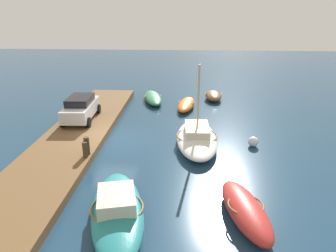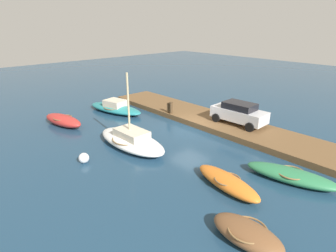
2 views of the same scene
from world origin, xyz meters
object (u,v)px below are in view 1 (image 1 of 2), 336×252
sailboat_white (197,137)px  rowboat_orange (186,104)px  motorboat_teal (117,210)px  dinghy_brown (213,96)px  mooring_post_mid_west (85,150)px  rowboat_red (245,210)px  marker_buoy (253,142)px  mooring_post_west (87,146)px  parked_car (81,108)px  rowboat_green (153,98)px

sailboat_white → rowboat_orange: bearing=-176.7°
rowboat_orange → sailboat_white: size_ratio=0.69×
rowboat_orange → sailboat_white: bearing=13.8°
motorboat_teal → dinghy_brown: (-16.28, 4.83, -0.04)m
rowboat_orange → motorboat_teal: (13.74, -2.53, 0.08)m
mooring_post_mid_west → motorboat_teal: bearing=30.8°
dinghy_brown → mooring_post_mid_west: bearing=-32.8°
rowboat_red → dinghy_brown: 16.03m
marker_buoy → mooring_post_west: bearing=-75.0°
dinghy_brown → mooring_post_west: bearing=-33.5°
parked_car → mooring_post_west: bearing=18.4°
sailboat_white → mooring_post_mid_west: bearing=-66.0°
rowboat_green → parked_car: size_ratio=1.13×
motorboat_teal → parked_car: bearing=-168.2°
dinghy_brown → parked_car: parked_car is taller
rowboat_orange → rowboat_green: size_ratio=0.86×
rowboat_red → mooring_post_mid_west: mooring_post_mid_west is taller
sailboat_white → marker_buoy: (0.02, 3.21, -0.18)m
rowboat_red → mooring_post_west: 8.37m
rowboat_orange → motorboat_teal: 13.97m
sailboat_white → dinghy_brown: (-9.42, 1.69, -0.11)m
rowboat_green → mooring_post_mid_west: 11.54m
mooring_post_mid_west → parked_car: size_ratio=0.20×
marker_buoy → motorboat_teal: bearing=-42.9°
dinghy_brown → mooring_post_west: mooring_post_west is taller
marker_buoy → rowboat_green: bearing=-142.5°
rowboat_red → parked_car: 13.09m
parked_car → mooring_post_mid_west: bearing=17.3°
rowboat_red → motorboat_teal: size_ratio=0.70×
dinghy_brown → mooring_post_mid_west: mooring_post_mid_west is taller
rowboat_orange → dinghy_brown: 3.43m
mooring_post_west → rowboat_orange: bearing=151.6°
mooring_post_mid_west → marker_buoy: mooring_post_mid_west is taller
rowboat_red → marker_buoy: (-6.59, 1.61, -0.13)m
parked_car → sailboat_white: bearing=67.8°
rowboat_green → marker_buoy: size_ratio=7.80×
motorboat_teal → mooring_post_west: 5.13m
rowboat_green → motorboat_teal: (15.47, 0.28, 0.08)m
rowboat_red → parked_car: size_ratio=1.02×
rowboat_orange → marker_buoy: (6.90, 3.82, -0.03)m
sailboat_white → motorboat_teal: bearing=-26.3°
marker_buoy → rowboat_orange: bearing=-151.1°
sailboat_white → parked_car: size_ratio=1.42×
parked_car → motorboat_teal: bearing=22.3°
mooring_post_west → marker_buoy: bearing=105.0°
mooring_post_west → marker_buoy: mooring_post_west is taller
mooring_post_mid_west → sailboat_white: bearing=115.7°
dinghy_brown → rowboat_orange: bearing=-43.9°
sailboat_white → rowboat_red: bearing=11.8°
motorboat_teal → mooring_post_mid_west: size_ratio=7.27×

